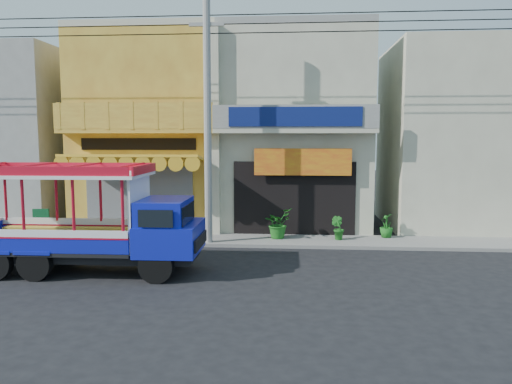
{
  "coord_description": "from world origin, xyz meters",
  "views": [
    {
      "loc": [
        2.0,
        -13.86,
        3.8
      ],
      "look_at": [
        0.74,
        2.5,
        2.0
      ],
      "focal_mm": 35.0,
      "sensor_mm": 36.0,
      "label": 1
    }
  ],
  "objects_px": {
    "potted_plant_b": "(338,228)",
    "potted_plant_c": "(386,225)",
    "songthaew_truck": "(102,221)",
    "potted_plant_a": "(278,223)",
    "utility_pole": "(212,101)",
    "green_sign": "(41,223)"
  },
  "relations": [
    {
      "from": "songthaew_truck",
      "to": "potted_plant_c",
      "type": "bearing_deg",
      "value": 30.49
    },
    {
      "from": "green_sign",
      "to": "potted_plant_b",
      "type": "xyz_separation_m",
      "value": [
        11.28,
        -0.27,
        0.02
      ]
    },
    {
      "from": "songthaew_truck",
      "to": "potted_plant_a",
      "type": "distance_m",
      "value": 6.73
    },
    {
      "from": "potted_plant_a",
      "to": "potted_plant_c",
      "type": "distance_m",
      "value": 4.03
    },
    {
      "from": "songthaew_truck",
      "to": "potted_plant_a",
      "type": "bearing_deg",
      "value": 44.76
    },
    {
      "from": "green_sign",
      "to": "potted_plant_a",
      "type": "distance_m",
      "value": 9.11
    },
    {
      "from": "potted_plant_c",
      "to": "songthaew_truck",
      "type": "bearing_deg",
      "value": -39.0
    },
    {
      "from": "utility_pole",
      "to": "songthaew_truck",
      "type": "xyz_separation_m",
      "value": [
        -2.49,
        -3.81,
        -3.56
      ]
    },
    {
      "from": "utility_pole",
      "to": "green_sign",
      "type": "distance_m",
      "value": 8.27
    },
    {
      "from": "songthaew_truck",
      "to": "potted_plant_b",
      "type": "xyz_separation_m",
      "value": [
        6.92,
        4.61,
        -0.93
      ]
    },
    {
      "from": "utility_pole",
      "to": "potted_plant_c",
      "type": "distance_m",
      "value": 7.81
    },
    {
      "from": "songthaew_truck",
      "to": "green_sign",
      "type": "bearing_deg",
      "value": 131.78
    },
    {
      "from": "potted_plant_b",
      "to": "songthaew_truck",
      "type": "bearing_deg",
      "value": 69.2
    },
    {
      "from": "potted_plant_b",
      "to": "green_sign",
      "type": "bearing_deg",
      "value": 34.16
    },
    {
      "from": "songthaew_truck",
      "to": "potted_plant_a",
      "type": "height_order",
      "value": "songthaew_truck"
    },
    {
      "from": "potted_plant_b",
      "to": "potted_plant_c",
      "type": "bearing_deg",
      "value": -127.97
    },
    {
      "from": "utility_pole",
      "to": "green_sign",
      "type": "bearing_deg",
      "value": 171.1
    },
    {
      "from": "potted_plant_a",
      "to": "songthaew_truck",
      "type": "bearing_deg",
      "value": 167.89
    },
    {
      "from": "utility_pole",
      "to": "potted_plant_a",
      "type": "relative_size",
      "value": 25.33
    },
    {
      "from": "potted_plant_a",
      "to": "potted_plant_b",
      "type": "distance_m",
      "value": 2.18
    },
    {
      "from": "utility_pole",
      "to": "potted_plant_c",
      "type": "height_order",
      "value": "utility_pole"
    },
    {
      "from": "songthaew_truck",
      "to": "green_sign",
      "type": "height_order",
      "value": "songthaew_truck"
    }
  ]
}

